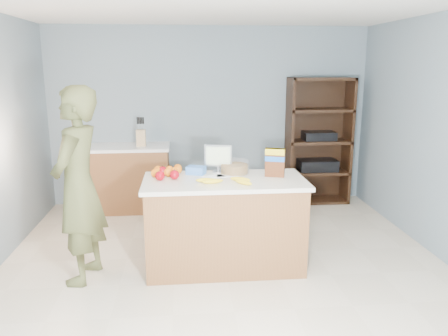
{
  "coord_description": "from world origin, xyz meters",
  "views": [
    {
      "loc": [
        -0.39,
        -3.73,
        1.97
      ],
      "look_at": [
        0.0,
        0.35,
        1.0
      ],
      "focal_mm": 35.0,
      "sensor_mm": 36.0,
      "label": 1
    }
  ],
  "objects": [
    {
      "name": "back_cabinet",
      "position": [
        -1.2,
        2.2,
        0.45
      ],
      "size": [
        1.24,
        0.62,
        0.9
      ],
      "color": "brown",
      "rests_on": "ground"
    },
    {
      "name": "cereal_box",
      "position": [
        0.5,
        0.36,
        1.06
      ],
      "size": [
        0.2,
        0.13,
        0.28
      ],
      "color": "#592B14",
      "rests_on": "counter_peninsula"
    },
    {
      "name": "knife_block",
      "position": [
        -0.95,
        2.16,
        1.02
      ],
      "size": [
        0.12,
        0.1,
        0.31
      ],
      "color": "tan",
      "rests_on": "back_cabinet"
    },
    {
      "name": "bananas",
      "position": [
        -0.0,
        0.16,
        0.92
      ],
      "size": [
        0.52,
        0.26,
        0.04
      ],
      "color": "yellow",
      "rests_on": "counter_peninsula"
    },
    {
      "name": "apples",
      "position": [
        -0.56,
        0.39,
        0.95
      ],
      "size": [
        0.23,
        0.29,
        0.09
      ],
      "color": "#96030F",
      "rests_on": "counter_peninsula"
    },
    {
      "name": "floor",
      "position": [
        0.0,
        0.0,
        0.0
      ],
      "size": [
        4.5,
        5.0,
        0.02
      ],
      "primitive_type": "cube",
      "color": "beige",
      "rests_on": "ground"
    },
    {
      "name": "blue_carton",
      "position": [
        -0.27,
        0.53,
        0.94
      ],
      "size": [
        0.21,
        0.18,
        0.08
      ],
      "primitive_type": "cube",
      "rotation": [
        0.0,
        0.0,
        -0.38
      ],
      "color": "blue",
      "rests_on": "counter_peninsula"
    },
    {
      "name": "salad_bowl",
      "position": [
        0.12,
        0.54,
        0.96
      ],
      "size": [
        0.3,
        0.3,
        0.13
      ],
      "color": "#267219",
      "rests_on": "counter_peninsula"
    },
    {
      "name": "envelopes",
      "position": [
        -0.03,
        0.42,
        0.9
      ],
      "size": [
        0.38,
        0.19,
        0.0
      ],
      "color": "white",
      "rests_on": "counter_peninsula"
    },
    {
      "name": "counter_peninsula",
      "position": [
        0.0,
        0.3,
        0.42
      ],
      "size": [
        1.56,
        0.76,
        0.9
      ],
      "color": "brown",
      "rests_on": "ground"
    },
    {
      "name": "tv",
      "position": [
        -0.04,
        0.6,
        1.06
      ],
      "size": [
        0.28,
        0.12,
        0.28
      ],
      "color": "silver",
      "rests_on": "counter_peninsula"
    },
    {
      "name": "walls",
      "position": [
        0.0,
        0.0,
        1.65
      ],
      "size": [
        4.52,
        5.02,
        2.51
      ],
      "color": "slate",
      "rests_on": "ground"
    },
    {
      "name": "oranges",
      "position": [
        -0.55,
        0.53,
        0.94
      ],
      "size": [
        0.3,
        0.27,
        0.08
      ],
      "color": "orange",
      "rests_on": "counter_peninsula"
    },
    {
      "name": "shelving_unit",
      "position": [
        1.55,
        2.35,
        0.86
      ],
      "size": [
        0.9,
        0.4,
        1.8
      ],
      "color": "black",
      "rests_on": "ground"
    },
    {
      "name": "person",
      "position": [
        -1.34,
        0.17,
        0.9
      ],
      "size": [
        0.55,
        0.73,
        1.81
      ],
      "primitive_type": "imported",
      "rotation": [
        0.0,
        0.0,
        -1.76
      ],
      "color": "#4D502B",
      "rests_on": "ground"
    }
  ]
}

